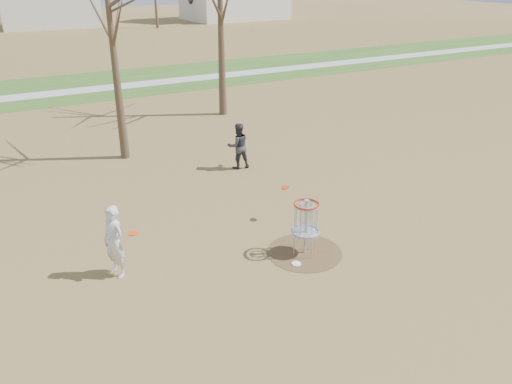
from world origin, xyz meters
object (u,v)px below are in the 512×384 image
disc_golf_basket (306,219)px  disc_grounded (296,264)px  player_standing (114,242)px  player_throwing (238,146)px

disc_golf_basket → disc_grounded: bearing=-142.2°
player_standing → player_throwing: 6.88m
disc_grounded → player_throwing: bearing=75.6°
player_throwing → disc_golf_basket: size_ratio=1.15×
disc_grounded → player_standing: bearing=157.1°
player_throwing → disc_grounded: 6.26m
player_standing → disc_grounded: bearing=45.3°
disc_grounded → disc_golf_basket: disc_golf_basket is taller
player_throwing → disc_golf_basket: (-1.10, -5.67, 0.14)m
player_standing → player_throwing: bearing=108.5°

